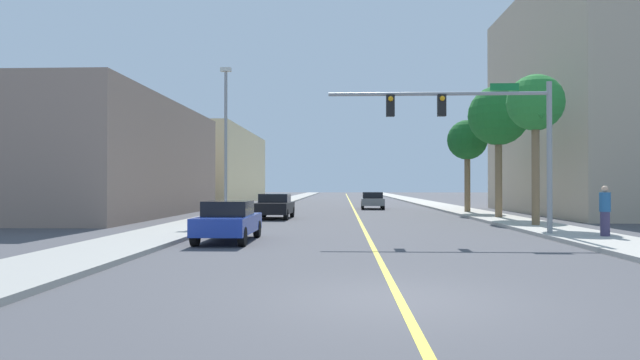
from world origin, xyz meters
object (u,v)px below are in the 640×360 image
street_lamp (226,136)px  car_gray (372,200)px  traffic_signal_mast (480,123)px  palm_near (535,105)px  palm_far (467,141)px  car_blue (228,221)px  pedestrian (605,211)px  car_black (275,206)px  palm_mid (498,117)px

street_lamp → car_gray: (8.64, 17.36, -3.84)m
car_gray → traffic_signal_mast: bearing=-81.9°
palm_near → palm_far: bearing=91.2°
traffic_signal_mast → car_blue: size_ratio=2.04×
traffic_signal_mast → palm_near: size_ratio=1.23×
traffic_signal_mast → pedestrian: size_ratio=4.71×
car_black → palm_far: bearing=-153.4°
palm_mid → car_black: 14.06m
traffic_signal_mast → pedestrian: traffic_signal_mast is taller
traffic_signal_mast → palm_near: 5.84m
traffic_signal_mast → palm_far: (3.38, 16.86, 0.65)m
car_gray → car_blue: 27.22m
car_black → pedestrian: bearing=139.9°
palm_near → car_blue: 15.33m
palm_near → pedestrian: (0.54, -5.46, -4.65)m
street_lamp → pedestrian: (15.59, -8.09, -3.51)m
pedestrian → palm_near: bearing=84.1°
street_lamp → car_gray: size_ratio=1.92×
palm_near → palm_far: palm_near is taller
palm_near → car_blue: palm_near is taller
palm_far → car_gray: 10.60m
car_gray → car_blue: bearing=-102.4°
traffic_signal_mast → palm_far: palm_far is taller
palm_near → car_black: (-12.96, 6.59, -4.96)m
palm_far → car_gray: (-6.14, 7.49, -4.31)m
street_lamp → car_blue: 10.05m
car_black → car_blue: car_black is taller
palm_mid → car_blue: 18.95m
palm_near → car_black: bearing=153.1°
palm_far → car_blue: size_ratio=1.51×
palm_far → pedestrian: (0.80, -17.95, -3.98)m
palm_mid → traffic_signal_mast: bearing=-109.4°
street_lamp → palm_mid: size_ratio=1.05×
palm_far → palm_near: bearing=-88.8°
traffic_signal_mast → car_gray: traffic_signal_mast is taller
palm_far → car_gray: bearing=129.4°
street_lamp → palm_near: street_lamp is taller
pedestrian → palm_mid: bearing=80.6°
palm_far → palm_mid: bearing=-86.8°
street_lamp → palm_far: (14.78, 9.87, 0.47)m
traffic_signal_mast → street_lamp: street_lamp is taller
car_black → car_blue: (-0.02, -13.02, -0.02)m
palm_near → palm_mid: 6.25m
street_lamp → car_black: (2.08, 3.96, -3.82)m
traffic_signal_mast → car_black: 14.84m
car_black → car_gray: car_black is taller
palm_near → palm_mid: (0.09, 6.25, 0.25)m
car_gray → street_lamp: bearing=-114.9°
traffic_signal_mast → palm_near: palm_near is taller
palm_near → palm_far: 12.51m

